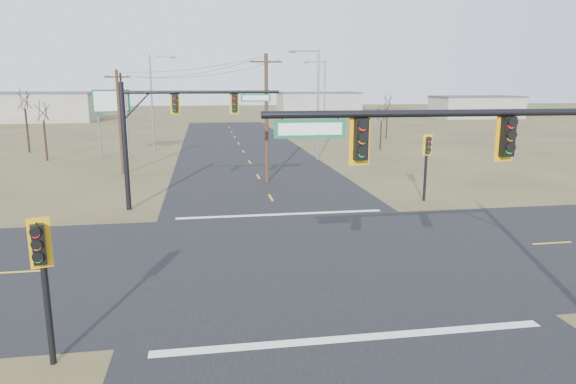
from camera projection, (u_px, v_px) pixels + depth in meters
The scene contains 22 objects.
ground at pixel (306, 257), 22.60m from camera, with size 320.00×320.00×0.00m, color brown.
road_ew at pixel (306, 257), 22.60m from camera, with size 160.00×14.00×0.02m, color black.
road_ns at pixel (306, 257), 22.60m from camera, with size 14.00×160.00×0.02m, color black.
stop_bar_near at pixel (354, 338), 15.36m from camera, with size 12.00×0.40×0.01m, color silver.
stop_bar_far at pixel (281, 214), 29.84m from camera, with size 12.00×0.40×0.01m, color silver.
mast_arm_near at pixel (517, 166), 13.71m from camera, with size 10.66×0.44×7.36m.
mast_arm_far at pixel (173, 119), 30.41m from camera, with size 9.36×0.42×7.59m.
pedestal_signal_ne at pixel (427, 152), 32.62m from camera, with size 0.67×0.58×4.36m.
pedestal_signal_sw at pixel (41, 259), 13.25m from camera, with size 0.66×0.57×4.17m.
utility_pole_near at pixel (267, 117), 38.45m from camera, with size 2.36×0.28×9.64m.
utility_pole_far at pixel (120, 120), 42.37m from camera, with size 2.09×0.49×8.60m.
highway_sign at pixel (112, 111), 51.49m from camera, with size 3.45×1.42×6.90m.
streetlight_a at pixel (316, 99), 50.07m from camera, with size 3.00×0.44×10.73m.
streetlight_b at pixel (323, 96), 68.19m from camera, with size 2.93×0.45×10.46m.
streetlight_c at pixel (154, 97), 57.09m from camera, with size 2.96×0.41×10.59m.
bare_tree_a at pixel (43, 111), 49.68m from camera, with size 2.79×2.79×6.21m.
bare_tree_b at pixel (24, 99), 55.52m from camera, with size 3.76×3.76×7.31m.
bare_tree_c at pixel (382, 113), 58.06m from camera, with size 2.86×2.86×5.32m.
bare_tree_d at pixel (388, 100), 69.45m from camera, with size 3.19×3.19×6.54m.
warehouse_left at pixel (23, 107), 102.63m from camera, with size 28.00×14.00×5.50m, color #ACA699.
warehouse_mid at pixel (318, 103), 132.21m from camera, with size 20.00×12.00×5.00m, color #ACA699.
warehouse_right at pixel (476, 108), 112.85m from camera, with size 18.00×10.00×4.50m, color #ACA699.
Camera 1 is at (-4.23, -21.11, 7.51)m, focal length 32.00 mm.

